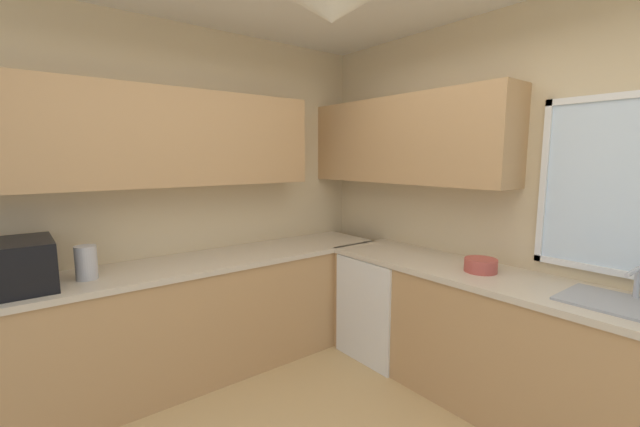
{
  "coord_description": "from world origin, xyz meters",
  "views": [
    {
      "loc": [
        1.3,
        -1.07,
        1.66
      ],
      "look_at": [
        -0.76,
        0.54,
        1.29
      ],
      "focal_mm": 22.48,
      "sensor_mm": 36.0,
      "label": 1
    }
  ],
  "objects_px": {
    "microwave": "(18,265)",
    "kettle": "(86,263)",
    "dishwasher": "(386,305)",
    "sink_assembly": "(626,304)",
    "bowl": "(481,265)"
  },
  "relations": [
    {
      "from": "bowl",
      "to": "kettle",
      "type": "bearing_deg",
      "value": -124.36
    },
    {
      "from": "dishwasher",
      "to": "kettle",
      "type": "distance_m",
      "value": 2.27
    },
    {
      "from": "dishwasher",
      "to": "sink_assembly",
      "type": "distance_m",
      "value": 1.7
    },
    {
      "from": "kettle",
      "to": "sink_assembly",
      "type": "distance_m",
      "value": 3.12
    },
    {
      "from": "microwave",
      "to": "kettle",
      "type": "relative_size",
      "value": 2.22
    },
    {
      "from": "dishwasher",
      "to": "bowl",
      "type": "height_order",
      "value": "bowl"
    },
    {
      "from": "kettle",
      "to": "sink_assembly",
      "type": "xyz_separation_m",
      "value": [
        2.27,
        2.13,
        -0.1
      ]
    },
    {
      "from": "microwave",
      "to": "kettle",
      "type": "bearing_deg",
      "value": 86.67
    },
    {
      "from": "dishwasher",
      "to": "microwave",
      "type": "xyz_separation_m",
      "value": [
        -0.66,
        -2.44,
        0.61
      ]
    },
    {
      "from": "microwave",
      "to": "sink_assembly",
      "type": "xyz_separation_m",
      "value": [
        2.29,
        2.48,
        -0.13
      ]
    },
    {
      "from": "kettle",
      "to": "microwave",
      "type": "bearing_deg",
      "value": -93.33
    },
    {
      "from": "sink_assembly",
      "to": "microwave",
      "type": "bearing_deg",
      "value": -132.73
    },
    {
      "from": "microwave",
      "to": "bowl",
      "type": "distance_m",
      "value": 2.88
    },
    {
      "from": "dishwasher",
      "to": "microwave",
      "type": "relative_size",
      "value": 1.77
    },
    {
      "from": "microwave",
      "to": "kettle",
      "type": "xyz_separation_m",
      "value": [
        0.02,
        0.34,
        -0.04
      ]
    }
  ]
}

